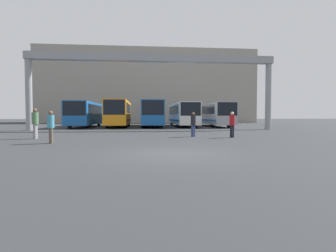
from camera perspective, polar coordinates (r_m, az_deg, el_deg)
The scene contains 12 objects.
ground_plane at distance 9.82m, azimuth 0.63°, elevation -6.05°, with size 200.00×200.00×0.00m, color #2D3033.
building_backdrop at distance 55.29m, azimuth -4.35°, elevation 8.20°, with size 41.84×12.00×14.21m.
overhead_gantry at distance 26.10m, azimuth -3.14°, elevation 12.48°, with size 23.96×0.80×7.36m.
bus_slot_0 at distance 33.95m, azimuth -17.52°, elevation 2.72°, with size 2.55×10.72×3.01m.
bus_slot_1 at distance 33.42m, azimuth -10.64°, elevation 2.97°, with size 2.47×10.88×3.19m.
bus_slot_2 at distance 34.09m, azimuth -3.68°, elevation 2.96°, with size 2.59×12.47×3.15m.
bus_slot_3 at distance 34.28m, azimuth 3.15°, elevation 2.79°, with size 2.44×12.13×2.97m.
bus_slot_4 at distance 35.05m, azimuth 9.77°, elevation 2.75°, with size 2.44×11.99×2.98m.
pedestrian_near_left at distance 17.96m, azimuth -26.95°, elevation 0.65°, with size 0.39×0.39×1.86m.
pedestrian_near_center at distance 17.39m, azimuth 13.78°, elevation 0.45°, with size 0.35×0.35×1.66m.
pedestrian_mid_left at distance 17.58m, azimuth 5.52°, elevation 0.49°, with size 0.34×0.34×1.64m.
pedestrian_near_right at distance 14.62m, azimuth -24.17°, elevation -0.02°, with size 0.35×0.35×1.67m.
Camera 1 is at (-1.02, -9.66, 1.43)m, focal length 28.00 mm.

